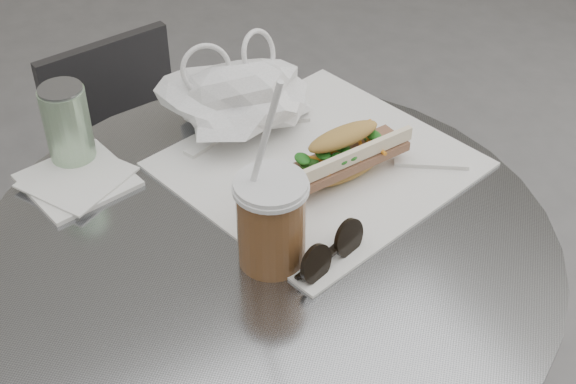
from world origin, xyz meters
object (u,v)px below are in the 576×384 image
chair_far (155,221)px  sunglasses (331,252)px  drink_can (68,126)px  iced_coffee (271,220)px  banh_mi (344,155)px  cafe_table (271,371)px

chair_far → sunglasses: 0.81m
sunglasses → drink_can: bearing=101.9°
iced_coffee → banh_mi: bearing=28.5°
cafe_table → banh_mi: banh_mi is taller
cafe_table → drink_can: drink_can is taller
iced_coffee → sunglasses: (0.06, -0.05, -0.05)m
sunglasses → drink_can: 0.43m
sunglasses → iced_coffee: bearing=125.2°
iced_coffee → drink_can: 0.36m
chair_far → sunglasses: (0.00, -0.67, 0.45)m
chair_far → banh_mi: (0.11, -0.53, 0.48)m
cafe_table → banh_mi: (0.16, 0.06, 0.32)m
cafe_table → iced_coffee: (-0.01, -0.03, 0.34)m
banh_mi → iced_coffee: iced_coffee is taller
cafe_table → iced_coffee: bearing=-111.6°
chair_far → banh_mi: bearing=95.4°
chair_far → drink_can: drink_can is taller
cafe_table → banh_mi: bearing=20.2°
iced_coffee → drink_can: bearing=114.4°
cafe_table → chair_far: 0.61m
cafe_table → drink_can: (-0.16, 0.29, 0.34)m
cafe_table → sunglasses: sunglasses is taller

